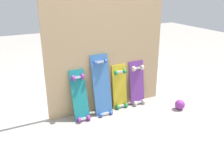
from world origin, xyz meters
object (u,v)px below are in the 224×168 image
skateboard_blue (102,88)px  rubber_ball (180,105)px  skateboard_purple (137,85)px  skateboard_teal (80,98)px  skateboard_yellow (120,89)px

skateboard_blue → rubber_ball: size_ratio=6.25×
skateboard_blue → skateboard_purple: 0.55m
skateboard_teal → skateboard_yellow: skateboard_teal is taller
skateboard_blue → skateboard_teal: bearing=-177.9°
rubber_ball → skateboard_blue: bearing=158.0°
skateboard_purple → skateboard_yellow: bearing=177.3°
skateboard_yellow → skateboard_purple: bearing=-2.7°
skateboard_purple → rubber_ball: 0.61m
skateboard_yellow → skateboard_purple: skateboard_purple is taller
skateboard_blue → skateboard_purple: size_ratio=1.25×
skateboard_yellow → skateboard_blue: bearing=-170.4°
skateboard_yellow → rubber_ball: (0.67, -0.43, -0.19)m
skateboard_blue → skateboard_yellow: size_ratio=1.27×
skateboard_yellow → skateboard_teal: bearing=-174.2°
skateboard_blue → skateboard_yellow: 0.29m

